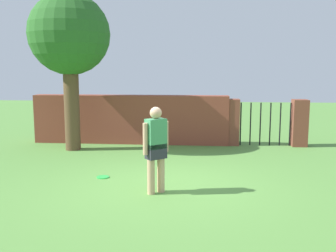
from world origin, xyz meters
TOP-DOWN VIEW (x-y plane):
  - ground_plane at (0.00, 0.00)m, footprint 40.00×40.00m
  - brick_wall at (-1.50, 4.38)m, footprint 6.03×0.50m
  - tree at (-2.97, 3.24)m, footprint 2.25×2.25m
  - person at (-0.12, -0.44)m, footprint 0.44×0.40m
  - fence_gate at (2.62, 4.38)m, footprint 2.45×0.44m
  - frisbee_green at (-1.38, 0.48)m, footprint 0.27×0.27m

SIDE VIEW (x-z plane):
  - ground_plane at x=0.00m, z-range 0.00..0.00m
  - frisbee_green at x=-1.38m, z-range 0.00..0.02m
  - fence_gate at x=2.62m, z-range 0.00..1.40m
  - brick_wall at x=-1.50m, z-range 0.00..1.50m
  - person at x=-0.12m, z-range 0.09..1.71m
  - tree at x=-2.97m, z-range 0.99..5.37m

